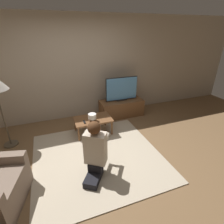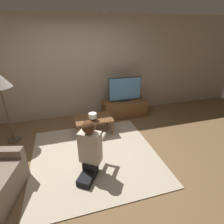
# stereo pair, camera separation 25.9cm
# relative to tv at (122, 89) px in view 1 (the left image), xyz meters

# --- Properties ---
(ground_plane) EXTENTS (10.00, 10.00, 0.00)m
(ground_plane) POSITION_rel_tv_xyz_m (-1.14, -1.50, -0.78)
(ground_plane) COLOR brown
(wall_back) EXTENTS (10.00, 0.06, 2.60)m
(wall_back) POSITION_rel_tv_xyz_m (-1.14, 0.43, 0.52)
(wall_back) COLOR tan
(wall_back) RESTS_ON ground_plane
(rug) EXTENTS (2.35, 2.30, 0.02)m
(rug) POSITION_rel_tv_xyz_m (-1.14, -1.50, -0.77)
(rug) COLOR #BCAD93
(rug) RESTS_ON ground_plane
(tv_stand) EXTENTS (1.19, 0.50, 0.46)m
(tv_stand) POSITION_rel_tv_xyz_m (-0.00, -0.00, -0.55)
(tv_stand) COLOR brown
(tv_stand) RESTS_ON ground_plane
(tv) EXTENTS (0.89, 0.08, 0.64)m
(tv) POSITION_rel_tv_xyz_m (0.00, 0.00, 0.00)
(tv) COLOR black
(tv) RESTS_ON tv_stand
(coffee_table) EXTENTS (0.84, 0.54, 0.38)m
(coffee_table) POSITION_rel_tv_xyz_m (-0.99, -0.64, -0.44)
(coffee_table) COLOR brown
(coffee_table) RESTS_ON ground_plane
(person_kneeling) EXTENTS (0.63, 0.77, 1.00)m
(person_kneeling) POSITION_rel_tv_xyz_m (-1.28, -1.93, -0.26)
(person_kneeling) COLOR black
(person_kneeling) RESTS_ON rug
(table_lamp) EXTENTS (0.18, 0.18, 0.17)m
(table_lamp) POSITION_rel_tv_xyz_m (-1.02, -0.75, -0.30)
(table_lamp) COLOR #4C3823
(table_lamp) RESTS_ON coffee_table
(remote) EXTENTS (0.04, 0.15, 0.02)m
(remote) POSITION_rel_tv_xyz_m (-1.20, -0.75, -0.39)
(remote) COLOR black
(remote) RESTS_ON coffee_table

